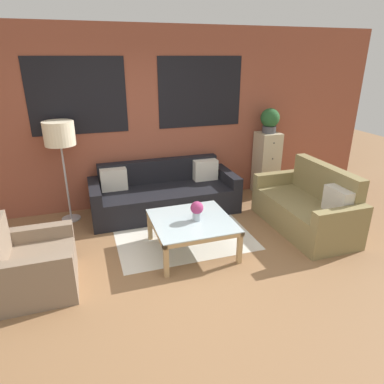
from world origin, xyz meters
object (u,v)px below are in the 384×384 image
Objects in this scene: settee_vintage at (307,208)px; floor_lamp at (60,136)px; couch_dark at (164,195)px; coffee_table at (192,224)px; armchair_corner at (32,266)px; flower_vase at (197,210)px; potted_plant at (270,120)px; drawer_cabinet at (266,163)px.

floor_lamp is at bearing 157.19° from settee_vintage.
coffee_table is (0.04, -1.30, 0.10)m from couch_dark.
armchair_corner reaches higher than couch_dark.
flower_vase is at bearing -25.94° from coffee_table.
settee_vintage is 3.88× the size of potted_plant.
drawer_cabinet is at bearing 6.35° from couch_dark.
floor_lamp is 3.61× the size of potted_plant.
armchair_corner is (-3.63, -0.29, -0.03)m from settee_vintage.
armchair_corner is 4.27m from potted_plant.
potted_plant is at bearing 6.35° from couch_dark.
floor_lamp is at bearing 77.58° from armchair_corner.
potted_plant is at bearing 90.00° from drawer_cabinet.
settee_vintage reaches higher than couch_dark.
flower_vase is at bearing -176.55° from settee_vintage.
settee_vintage is at bearing -95.15° from potted_plant.
couch_dark is 1.98m from drawer_cabinet.
settee_vintage is (1.82, -1.23, 0.03)m from couch_dark.
couch_dark is 2.33× the size of coffee_table.
potted_plant is 1.67× the size of flower_vase.
potted_plant is (0.00, 0.00, 0.78)m from drawer_cabinet.
potted_plant is at bearing 39.88° from flower_vase.
armchair_corner is (-1.82, -1.51, 0.00)m from couch_dark.
settee_vintage is at bearing 2.47° from coffee_table.
couch_dark is 2.07× the size of drawer_cabinet.
armchair_corner is at bearing -140.17° from couch_dark.
coffee_table is 2.27m from floor_lamp.
flower_vase is at bearing -43.73° from floor_lamp.
flower_vase reaches higher than coffee_table.
coffee_table is 2.45m from drawer_cabinet.
drawer_cabinet is 4.43× the size of flower_vase.
armchair_corner is 1.98m from floor_lamp.
drawer_cabinet is at bearing 24.70° from armchair_corner.
potted_plant is at bearing 24.70° from armchair_corner.
flower_vase is (0.06, -0.03, 0.20)m from coffee_table.
potted_plant reaches higher than flower_vase.
settee_vintage is at bearing -34.04° from couch_dark.
armchair_corner is 1.87m from coffee_table.
settee_vintage is 6.47× the size of flower_vase.
drawer_cabinet is at bearing -90.00° from potted_plant.
couch_dark is 2.66× the size of armchair_corner.
couch_dark is at bearing 145.96° from settee_vintage.
floor_lamp is (0.37, 1.66, 1.02)m from armchair_corner.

